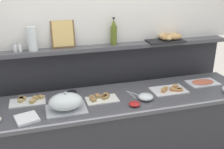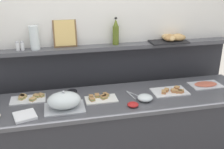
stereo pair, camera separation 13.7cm
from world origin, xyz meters
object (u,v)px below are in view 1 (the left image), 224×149
object	(u,v)px
napkin_stack	(27,118)
pepper_shaker	(20,47)
sandwich_platter_rear	(28,101)
water_carafe	(32,39)
serving_cloche	(66,102)
condiment_bowl_cream	(72,92)
salt_shaker	(15,48)
serving_tongs	(132,94)
cold_cuts_platter	(203,82)
sandwich_platter_side	(101,98)
framed_picture	(63,34)
condiment_bowl_teal	(135,104)
bread_basket	(168,37)
sandwich_platter_front	(170,90)
olive_oil_bottle	(114,33)
glass_bowl_large	(146,97)

from	to	relation	value
napkin_stack	pepper_shaker	size ratio (longest dim) A/B	1.95
sandwich_platter_rear	water_carafe	size ratio (longest dim) A/B	1.36
serving_cloche	condiment_bowl_cream	distance (m)	0.32
serving_cloche	salt_shaker	size ratio (longest dim) A/B	3.91
sandwich_platter_rear	napkin_stack	xyz separation A→B (m)	(-0.01, -0.31, -0.00)
serving_tongs	water_carafe	distance (m)	1.07
cold_cuts_platter	napkin_stack	xyz separation A→B (m)	(-1.76, -0.25, 0.00)
sandwich_platter_side	framed_picture	xyz separation A→B (m)	(-0.26, 0.45, 0.52)
condiment_bowl_cream	condiment_bowl_teal	distance (m)	0.63
bread_basket	pepper_shaker	bearing A→B (deg)	179.49
condiment_bowl_teal	sandwich_platter_side	bearing A→B (deg)	142.55
condiment_bowl_cream	condiment_bowl_teal	size ratio (longest dim) A/B	0.98
salt_shaker	serving_tongs	bearing A→B (deg)	-21.05
napkin_stack	sandwich_platter_front	bearing A→B (deg)	7.46
serving_tongs	bread_basket	distance (m)	0.78
olive_oil_bottle	cold_cuts_platter	bearing A→B (deg)	-21.96
condiment_bowl_cream	glass_bowl_large	bearing A→B (deg)	-25.88
sandwich_platter_rear	cold_cuts_platter	distance (m)	1.75
olive_oil_bottle	bread_basket	bearing A→B (deg)	-1.95
sandwich_platter_side	napkin_stack	distance (m)	0.67
condiment_bowl_cream	pepper_shaker	xyz separation A→B (m)	(-0.43, 0.22, 0.42)
glass_bowl_large	condiment_bowl_cream	bearing A→B (deg)	154.12
napkin_stack	water_carafe	bearing A→B (deg)	80.55
sandwich_platter_side	condiment_bowl_teal	size ratio (longest dim) A/B	2.94
glass_bowl_large	olive_oil_bottle	size ratio (longest dim) A/B	0.51
bread_basket	framed_picture	xyz separation A→B (m)	(-1.11, 0.05, 0.10)
cold_cuts_platter	condiment_bowl_teal	bearing A→B (deg)	-162.76
olive_oil_bottle	salt_shaker	size ratio (longest dim) A/B	3.17
napkin_stack	salt_shaker	distance (m)	0.73
sandwich_platter_rear	salt_shaker	bearing A→B (deg)	104.55
serving_tongs	water_carafe	size ratio (longest dim) A/B	0.81
pepper_shaker	bread_basket	size ratio (longest dim) A/B	0.22
condiment_bowl_teal	napkin_stack	distance (m)	0.90
olive_oil_bottle	salt_shaker	distance (m)	0.96
glass_bowl_large	framed_picture	xyz separation A→B (m)	(-0.65, 0.56, 0.50)
condiment_bowl_cream	salt_shaker	xyz separation A→B (m)	(-0.47, 0.22, 0.42)
sandwich_platter_rear	olive_oil_bottle	xyz separation A→B (m)	(0.88, 0.28, 0.50)
sandwich_platter_front	condiment_bowl_cream	world-z (taller)	sandwich_platter_front
cold_cuts_platter	napkin_stack	world-z (taller)	same
glass_bowl_large	pepper_shaker	world-z (taller)	pepper_shaker
glass_bowl_large	salt_shaker	size ratio (longest dim) A/B	1.62
serving_cloche	glass_bowl_large	size ratio (longest dim) A/B	2.41
serving_cloche	serving_tongs	size ratio (longest dim) A/B	1.84
sandwich_platter_front	sandwich_platter_rear	world-z (taller)	same
sandwich_platter_front	water_carafe	world-z (taller)	water_carafe
condiment_bowl_teal	bread_basket	bearing A→B (deg)	45.05
framed_picture	condiment_bowl_teal	bearing A→B (deg)	-51.54
sandwich_platter_front	serving_tongs	bearing A→B (deg)	176.74
condiment_bowl_teal	salt_shaker	world-z (taller)	salt_shaker
serving_cloche	serving_tongs	distance (m)	0.66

